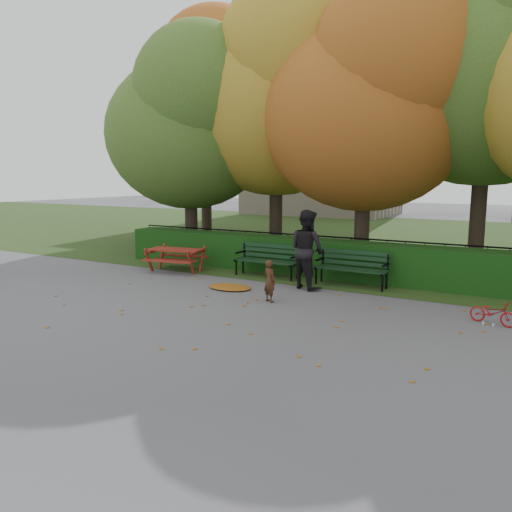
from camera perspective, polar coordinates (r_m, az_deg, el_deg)
The scene contains 18 objects.
ground at distance 9.97m, azimuth -2.31°, elevation -6.74°, with size 90.00×90.00×0.00m, color slate.
grass_strip at distance 22.85m, azimuth 16.81°, elevation 1.89°, with size 90.00×90.00×0.00m, color #253B15.
building_left at distance 37.22m, azimuth 7.75°, elevation 16.41°, with size 10.00×7.00×15.00m, color #C2AD99.
hedge at distance 13.79m, azimuth 7.72°, elevation -0.25°, with size 13.00×0.90×1.00m, color black.
iron_fence at distance 14.52m, azimuth 8.92°, elevation 0.34°, with size 14.00×0.04×1.02m.
tree_a at distance 17.23m, azimuth -7.25°, elevation 15.03°, with size 5.88×5.60×7.48m.
tree_b at distance 16.89m, azimuth 3.07°, elevation 18.23°, with size 6.72×6.40×8.79m.
tree_c at distance 14.86m, azimuth 13.45°, elevation 17.00°, with size 6.30×6.00×8.00m.
tree_d at distance 15.72m, azimuth 26.46°, elevation 20.16°, with size 7.14×6.80×9.58m.
tree_f at distance 21.45m, azimuth -5.46°, elevation 17.03°, with size 6.93×6.60×9.19m.
bench_left at distance 13.63m, azimuth 1.37°, elevation -0.20°, with size 1.80×0.57×0.88m.
bench_right at distance 12.67m, azimuth 10.94°, elevation -1.07°, with size 1.80×0.57×0.88m.
picnic_table at distance 14.56m, azimuth -9.16°, elevation 0.25°, with size 1.75×1.51×0.75m.
leaf_pile at distance 12.26m, azimuth -3.02°, elevation -3.56°, with size 1.12×0.77×0.08m, color brown.
leaf_scatter at distance 10.22m, azimuth -1.41°, elevation -6.32°, with size 9.00×5.70×0.01m, color brown, non-canonical shape.
child at distance 10.89m, azimuth 1.56°, elevation -2.86°, with size 0.34×0.22×0.93m, color #3F2314.
adult at distance 12.18m, azimuth 5.84°, elevation 0.76°, with size 0.94×0.73×1.93m, color black.
bicycle at distance 10.29m, azimuth 25.45°, elevation -5.86°, with size 0.30×0.85×0.45m, color #A30F11.
Camera 1 is at (5.14, -8.10, 2.72)m, focal length 35.00 mm.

